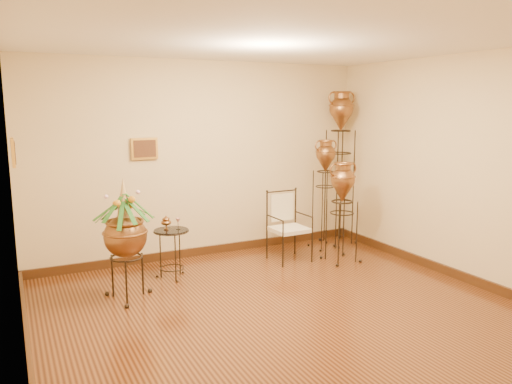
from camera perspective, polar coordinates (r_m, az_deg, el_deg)
name	(u,v)px	position (r m, az deg, el deg)	size (l,w,h in m)	color
ground	(290,317)	(5.37, 3.96, -14.02)	(5.00, 5.00, 0.00)	brown
room_shell	(292,151)	(4.93, 4.09, 4.74)	(5.02, 5.02, 2.81)	#D1B787
amphora_tall	(340,166)	(7.95, 9.55, 2.94)	(0.49, 0.49, 2.42)	black
amphora_mid	(325,193)	(7.68, 7.86, -0.15)	(0.49, 0.49, 1.69)	black
amphora_short	(342,212)	(7.06, 9.78, -2.23)	(0.50, 0.50, 1.43)	black
planter_urn	(125,231)	(5.76, -14.73, -4.32)	(0.96, 0.96, 1.42)	black
armchair	(289,226)	(7.05, 3.84, -3.95)	(0.56, 0.53, 0.98)	black
side_table	(172,253)	(6.46, -9.61, -6.87)	(0.44, 0.44, 0.80)	black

